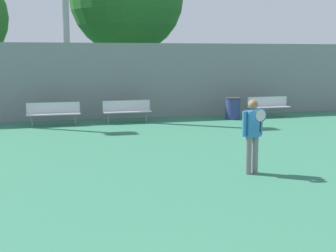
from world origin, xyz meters
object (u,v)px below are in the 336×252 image
at_px(bench_by_gate, 127,109).
at_px(bench_adjacent_court, 53,111).
at_px(bench_courtside_near, 268,105).
at_px(trash_bin, 233,108).
at_px(tennis_player, 253,132).

bearing_deg(bench_by_gate, bench_adjacent_court, 180.00).
distance_m(bench_courtside_near, bench_adjacent_court, 8.80).
xyz_separation_m(bench_adjacent_court, bench_by_gate, (2.77, -0.00, -0.00)).
height_order(bench_by_gate, trash_bin, trash_bin).
height_order(bench_courtside_near, bench_adjacent_court, same).
bearing_deg(bench_adjacent_court, bench_courtside_near, -0.00).
height_order(bench_courtside_near, bench_by_gate, same).
relative_size(tennis_player, bench_courtside_near, 0.93).
bearing_deg(bench_courtside_near, bench_adjacent_court, 180.00).
bearing_deg(tennis_player, bench_adjacent_court, 104.81).
xyz_separation_m(tennis_player, trash_bin, (3.08, 8.25, -0.49)).
height_order(bench_courtside_near, trash_bin, trash_bin).
bearing_deg(tennis_player, bench_courtside_near, 49.68).
xyz_separation_m(tennis_player, bench_courtside_near, (4.75, 8.42, -0.40)).
distance_m(bench_by_gate, trash_bin, 4.36).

